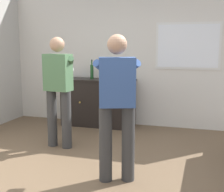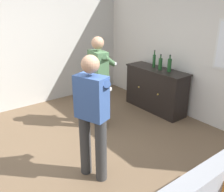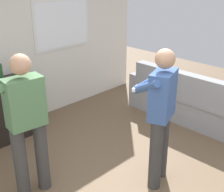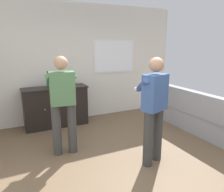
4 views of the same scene
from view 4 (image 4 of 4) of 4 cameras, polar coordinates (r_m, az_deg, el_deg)
ground at (r=3.60m, az=6.15°, el=-17.88°), size 10.40×10.40×0.00m
wall_back_with_window at (r=5.52m, az=-8.12°, el=8.61°), size 5.20×0.15×2.80m
couch at (r=5.04m, az=22.22°, el=-5.19°), size 0.57×2.40×0.90m
sideboard_cabinet at (r=5.17m, az=-14.44°, el=-2.70°), size 1.43×0.49×0.92m
bottle_wine_green at (r=5.05m, az=-16.42°, el=3.79°), size 0.06×0.06×0.37m
bottle_liquor_amber at (r=5.14m, az=-11.79°, el=4.11°), size 0.08×0.08×0.34m
bottle_spirits_clear at (r=5.05m, az=-13.91°, el=3.74°), size 0.08×0.08×0.32m
person_standing_left at (r=3.72m, az=-12.71°, el=-1.30°), size 0.55×0.50×1.68m
person_standing_right at (r=3.40m, az=10.85°, el=-2.65°), size 0.53×0.52×1.68m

